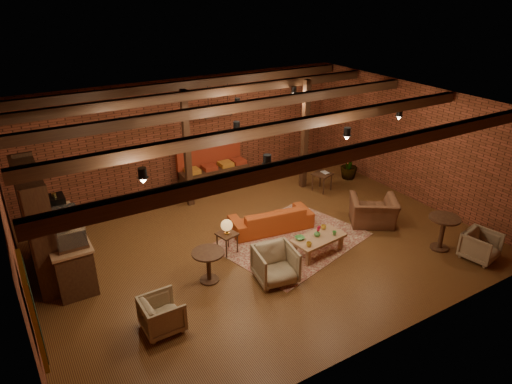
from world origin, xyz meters
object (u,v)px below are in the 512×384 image
sofa (271,218)px  coffee_table (318,239)px  side_table_lamp (227,228)px  plant_tall (352,136)px  armchair_b (275,263)px  armchair_far (481,245)px  armchair_right (374,207)px  round_table_right (443,228)px  armchair_a (162,313)px  side_table_book (322,175)px  round_table_left (208,261)px

sofa → coffee_table: bearing=110.1°
side_table_lamp → plant_tall: size_ratio=0.30×
armchair_b → armchair_far: (4.35, -1.66, -0.05)m
sofa → side_table_lamp: bearing=24.2°
armchair_right → coffee_table: bearing=44.3°
sofa → round_table_right: round_table_right is taller
sofa → side_table_lamp: size_ratio=2.41×
side_table_lamp → plant_tall: bearing=19.7°
armchair_a → round_table_right: 6.51m
armchair_right → armchair_far: bearing=145.0°
armchair_right → plant_tall: 3.11m
sofa → armchair_b: size_ratio=2.47×
side_table_lamp → side_table_book: size_ratio=1.38×
sofa → round_table_left: bearing=35.9°
armchair_right → round_table_right: size_ratio=1.36×
sofa → coffee_table: size_ratio=1.57×
side_table_lamp → armchair_far: size_ratio=1.18×
sofa → round_table_right: size_ratio=2.49×
side_table_lamp → round_table_right: 4.92m
armchair_a → armchair_far: (6.87, -1.45, 0.00)m
side_table_book → round_table_left: bearing=-153.8°
round_table_left → plant_tall: 6.70m
side_table_lamp → armchair_b: side_table_lamp is taller
coffee_table → armchair_a: (-3.90, -0.57, -0.02)m
sofa → side_table_lamp: side_table_lamp is taller
sofa → armchair_a: (-3.59, -2.06, 0.06)m
round_table_left → armchair_b: (1.19, -0.67, -0.06)m
round_table_left → sofa: bearing=27.4°
armchair_right → round_table_right: bearing=141.2°
sofa → plant_tall: (3.82, 1.48, 1.10)m
sofa → armchair_a: 4.14m
sofa → side_table_book: (2.53, 1.18, 0.21)m
side_table_book → round_table_right: (0.35, -3.96, 0.04)m
armchair_b → armchair_far: 4.66m
coffee_table → side_table_book: (2.22, 2.66, 0.13)m
armchair_a → side_table_book: size_ratio=1.16×
side_table_book → armchair_far: size_ratio=0.85×
side_table_lamp → coffee_table: bearing=-31.8°
coffee_table → armchair_b: 1.42m
armchair_right → sofa: bearing=8.7°
sofa → armchair_b: (-1.07, -1.85, 0.12)m
side_table_lamp → armchair_b: (0.37, -1.44, -0.23)m
round_table_left → plant_tall: size_ratio=0.25×
side_table_lamp → round_table_left: (-0.83, -0.77, -0.17)m
round_table_left → armchair_a: (-1.33, -0.89, -0.12)m
armchair_far → round_table_left: bearing=146.0°
armchair_b → armchair_right: bearing=21.4°
round_table_left → round_table_right: (5.14, -1.61, 0.08)m
side_table_lamp → round_table_right: (4.31, -2.37, -0.10)m
armchair_b → side_table_lamp: bearing=113.4°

